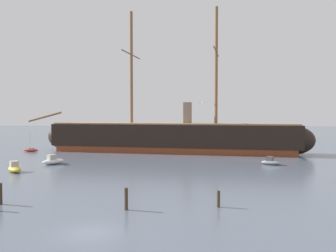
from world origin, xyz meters
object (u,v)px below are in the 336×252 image
at_px(sailboat_far_left, 31,150).
at_px(dinghy_far_right, 283,152).
at_px(motorboat_distant_centre, 169,144).
at_px(motorboat_mid_left, 14,168).
at_px(tall_ship, 173,137).
at_px(mooring_piling_midwater, 0,194).
at_px(motorboat_alongside_stern, 271,162).
at_px(mooring_piling_nearest, 218,199).
at_px(mooring_piling_right_pair, 126,199).
at_px(seagull_in_flight, 202,103).
at_px(motorboat_alongside_bow, 53,161).

distance_m(sailboat_far_left, dinghy_far_right, 55.61).
bearing_deg(motorboat_distant_centre, motorboat_mid_left, -118.32).
xyz_separation_m(tall_ship, mooring_piling_midwater, (-15.10, -45.68, -2.31)).
xyz_separation_m(motorboat_mid_left, motorboat_alongside_stern, (39.68, 9.09, -0.07)).
height_order(sailboat_far_left, mooring_piling_nearest, sailboat_far_left).
distance_m(mooring_piling_nearest, mooring_piling_midwater, 20.96).
bearing_deg(motorboat_alongside_stern, motorboat_distant_centre, 121.56).
height_order(sailboat_far_left, mooring_piling_right_pair, sailboat_far_left).
xyz_separation_m(motorboat_mid_left, sailboat_far_left, (-9.18, 26.80, -0.18)).
height_order(motorboat_distant_centre, mooring_piling_midwater, mooring_piling_midwater).
bearing_deg(seagull_in_flight, dinghy_far_right, 56.79).
bearing_deg(motorboat_alongside_stern, mooring_piling_nearest, -112.32).
distance_m(mooring_piling_nearest, mooring_piling_right_pair, 8.60).
height_order(mooring_piling_nearest, mooring_piling_right_pair, mooring_piling_right_pair).
relative_size(dinghy_far_right, seagull_in_flight, 2.00).
height_order(motorboat_alongside_stern, mooring_piling_nearest, mooring_piling_nearest).
distance_m(motorboat_alongside_bow, mooring_piling_nearest, 36.77).
bearing_deg(mooring_piling_right_pair, mooring_piling_midwater, 173.65).
relative_size(mooring_piling_nearest, mooring_piling_midwater, 0.75).
relative_size(tall_ship, seagull_in_flight, 58.90).
xyz_separation_m(mooring_piling_nearest, seagull_in_flight, (-0.82, 16.53, 9.39)).
bearing_deg(motorboat_alongside_stern, mooring_piling_midwater, -139.57).
bearing_deg(sailboat_far_left, motorboat_alongside_stern, -19.92).
distance_m(motorboat_alongside_bow, mooring_piling_right_pair, 32.63).
relative_size(mooring_piling_nearest, seagull_in_flight, 1.42).
xyz_separation_m(motorboat_alongside_stern, seagull_in_flight, (-12.11, -10.97, 9.67)).
bearing_deg(motorboat_mid_left, dinghy_far_right, 30.13).
relative_size(sailboat_far_left, mooring_piling_nearest, 2.98).
height_order(motorboat_alongside_stern, motorboat_distant_centre, motorboat_distant_centre).
bearing_deg(dinghy_far_right, motorboat_alongside_stern, -110.72).
bearing_deg(mooring_piling_right_pair, mooring_piling_nearest, 9.14).
bearing_deg(motorboat_distant_centre, dinghy_far_right, -25.94).
distance_m(motorboat_distant_centre, mooring_piling_nearest, 58.11).
bearing_deg(sailboat_far_left, motorboat_mid_left, -71.10).
xyz_separation_m(motorboat_mid_left, seagull_in_flight, (27.57, -1.88, 9.60)).
relative_size(sailboat_far_left, mooring_piling_midwater, 2.23).
xyz_separation_m(sailboat_far_left, mooring_piling_right_pair, (29.08, -46.57, 0.63)).
distance_m(motorboat_alongside_bow, mooring_piling_midwater, 26.82).
bearing_deg(dinghy_far_right, motorboat_mid_left, -149.87).
distance_m(tall_ship, mooring_piling_nearest, 46.15).
bearing_deg(mooring_piling_nearest, seagull_in_flight, 92.85).
relative_size(tall_ship, motorboat_mid_left, 16.15).
relative_size(motorboat_alongside_stern, sailboat_far_left, 0.78).
xyz_separation_m(motorboat_alongside_stern, mooring_piling_midwater, (-32.25, -27.47, 0.54)).
bearing_deg(seagull_in_flight, motorboat_alongside_bow, 158.15).
bearing_deg(mooring_piling_nearest, motorboat_alongside_bow, 134.01).
bearing_deg(seagull_in_flight, tall_ship, 99.79).
distance_m(mooring_piling_right_pair, mooring_piling_midwater, 12.55).
distance_m(motorboat_alongside_bow, motorboat_distant_centre, 36.19).
bearing_deg(mooring_piling_right_pair, tall_ship, 86.80).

